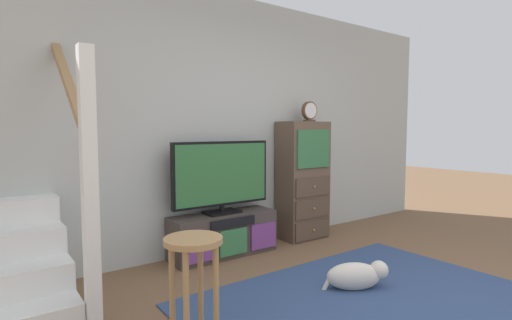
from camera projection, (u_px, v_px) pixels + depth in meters
back_wall at (234, 124)px, 4.26m from camera, size 6.40×0.12×2.70m
area_rug at (370, 303)px, 2.87m from camera, size 2.60×1.80×0.01m
media_console at (224, 234)px, 3.96m from camera, size 1.11×0.38×0.43m
television at (222, 175)px, 3.93m from camera, size 1.09×0.22×0.74m
side_cabinet at (303, 180)px, 4.58m from camera, size 0.58×0.38×1.38m
desk_clock at (309, 112)px, 4.55m from camera, size 0.21×0.08×0.24m
bar_stool_near at (194, 266)px, 2.24m from camera, size 0.34×0.34×0.67m
dog at (357, 275)px, 3.11m from camera, size 0.49×0.40×0.23m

